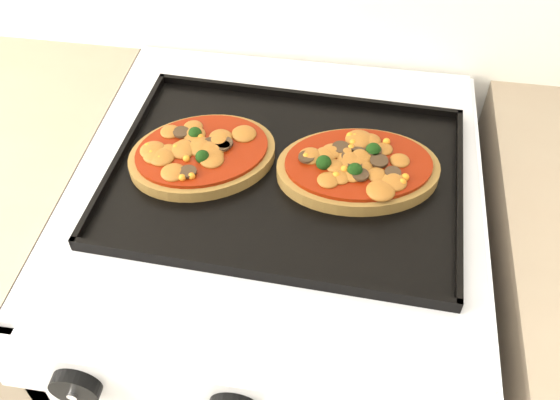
% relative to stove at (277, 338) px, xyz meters
% --- Properties ---
extents(stove, '(0.60, 0.60, 0.91)m').
position_rel_stove_xyz_m(stove, '(0.00, 0.00, 0.00)').
color(stove, white).
rests_on(stove, floor).
extents(control_panel, '(0.60, 0.02, 0.09)m').
position_rel_stove_xyz_m(control_panel, '(0.00, -0.31, 0.40)').
color(control_panel, white).
rests_on(control_panel, stove).
extents(knob_left, '(0.06, 0.02, 0.06)m').
position_rel_stove_xyz_m(knob_left, '(-0.19, -0.33, 0.40)').
color(knob_left, black).
rests_on(knob_left, control_panel).
extents(baking_tray, '(0.51, 0.39, 0.02)m').
position_rel_stove_xyz_m(baking_tray, '(0.01, -0.00, 0.47)').
color(baking_tray, black).
rests_on(baking_tray, stove).
extents(pizza_left, '(0.26, 0.24, 0.03)m').
position_rel_stove_xyz_m(pizza_left, '(-0.11, 0.01, 0.48)').
color(pizza_left, olive).
rests_on(pizza_left, baking_tray).
extents(pizza_right, '(0.26, 0.20, 0.03)m').
position_rel_stove_xyz_m(pizza_right, '(0.12, 0.01, 0.48)').
color(pizza_right, olive).
rests_on(pizza_right, baking_tray).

